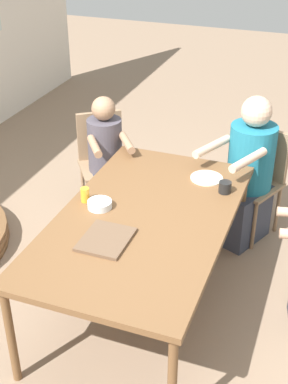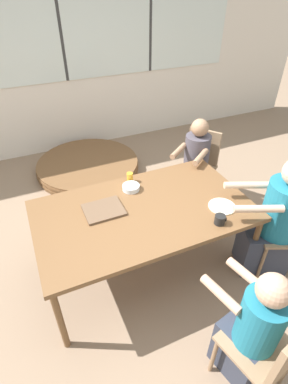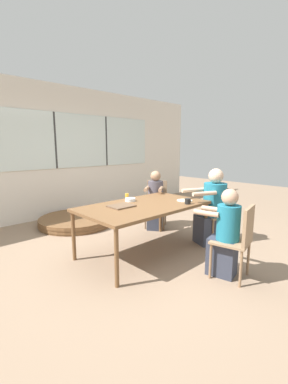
# 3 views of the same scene
# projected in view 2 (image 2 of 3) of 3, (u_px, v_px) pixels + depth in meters

# --- Properties ---
(ground_plane) EXTENTS (16.00, 16.00, 0.00)m
(ground_plane) POSITION_uv_depth(u_px,v_px,m) (144.00, 265.00, 2.94)
(ground_plane) COLOR #8C725B
(wall_back_with_windows) EXTENTS (8.40, 0.08, 2.80)m
(wall_back_with_windows) POSITION_uv_depth(u_px,v_px,m) (63.00, 52.00, 4.11)
(wall_back_with_windows) COLOR silver
(wall_back_with_windows) RESTS_ON ground_plane
(dining_table) EXTENTS (1.81, 1.04, 0.71)m
(dining_table) POSITION_uv_depth(u_px,v_px,m) (144.00, 214.00, 2.54)
(dining_table) COLOR brown
(dining_table) RESTS_ON ground_plane
(chair_for_woman_green_shirt) EXTENTS (0.47, 0.47, 0.87)m
(chair_for_woman_green_shirt) POSITION_uv_depth(u_px,v_px,m) (274.00, 351.00, 1.77)
(chair_for_woman_green_shirt) COLOR #937556
(chair_for_woman_green_shirt) RESTS_ON ground_plane
(chair_for_man_blue_shirt) EXTENTS (0.56, 0.56, 0.87)m
(chair_for_man_blue_shirt) POSITION_uv_depth(u_px,v_px,m) (200.00, 160.00, 3.54)
(chair_for_man_blue_shirt) COLOR #937556
(chair_for_man_blue_shirt) RESTS_ON ground_plane
(person_woman_green_shirt) EXTENTS (0.36, 0.53, 1.05)m
(person_woman_green_shirt) POSITION_uv_depth(u_px,v_px,m) (250.00, 332.00, 1.90)
(person_woman_green_shirt) COLOR #333847
(person_woman_green_shirt) RESTS_ON ground_plane
(person_man_blue_shirt) EXTENTS (0.57, 0.52, 1.08)m
(person_man_blue_shirt) POSITION_uv_depth(u_px,v_px,m) (194.00, 168.00, 3.45)
(person_man_blue_shirt) COLOR #333847
(person_man_blue_shirt) RESTS_ON ground_plane
(person_man_teal_shirt) EXTENTS (0.72, 0.57, 1.19)m
(person_man_teal_shirt) POSITION_uv_depth(u_px,v_px,m) (274.00, 224.00, 2.63)
(person_man_teal_shirt) COLOR #333847
(person_man_teal_shirt) RESTS_ON ground_plane
(food_tray_dark) EXTENTS (0.32, 0.27, 0.02)m
(food_tray_dark) POSITION_uv_depth(u_px,v_px,m) (104.00, 210.00, 2.49)
(food_tray_dark) COLOR brown
(food_tray_dark) RESTS_ON dining_table
(coffee_mug) EXTENTS (0.09, 0.08, 0.08)m
(coffee_mug) POSITION_uv_depth(u_px,v_px,m) (220.00, 220.00, 2.35)
(coffee_mug) COLOR black
(coffee_mug) RESTS_ON dining_table
(juice_glass) EXTENTS (0.06, 0.06, 0.10)m
(juice_glass) POSITION_uv_depth(u_px,v_px,m) (130.00, 178.00, 2.81)
(juice_glass) COLOR gold
(juice_glass) RESTS_ON dining_table
(bowl_white_shallow) EXTENTS (0.16, 0.16, 0.05)m
(bowl_white_shallow) POSITION_uv_depth(u_px,v_px,m) (131.00, 187.00, 2.72)
(bowl_white_shallow) COLOR silver
(bowl_white_shallow) RESTS_ON dining_table
(plate_tortillas) EXTENTS (0.23, 0.23, 0.01)m
(plate_tortillas) POSITION_uv_depth(u_px,v_px,m) (222.00, 206.00, 2.53)
(plate_tortillas) COLOR beige
(plate_tortillas) RESTS_ON dining_table
(folded_table_stack) EXTENTS (1.43, 1.43, 0.15)m
(folded_table_stack) POSITION_uv_depth(u_px,v_px,m) (88.00, 166.00, 4.28)
(folded_table_stack) COLOR brown
(folded_table_stack) RESTS_ON ground_plane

